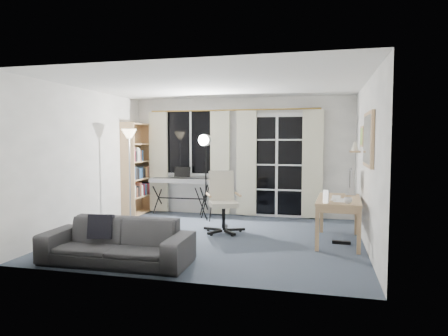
# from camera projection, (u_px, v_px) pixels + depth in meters

# --- Properties ---
(floor) EXTENTS (4.50, 4.00, 0.02)m
(floor) POSITION_uv_depth(u_px,v_px,m) (215.00, 238.00, 6.32)
(floor) COLOR #333C4A
(floor) RESTS_ON ground
(window) EXTENTS (1.20, 0.08, 1.40)m
(window) POSITION_uv_depth(u_px,v_px,m) (191.00, 142.00, 8.37)
(window) COLOR white
(window) RESTS_ON floor
(french_door) EXTENTS (1.32, 0.09, 2.11)m
(french_door) POSITION_uv_depth(u_px,v_px,m) (277.00, 166.00, 7.98)
(french_door) COLOR white
(french_door) RESTS_ON floor
(curtains) EXTENTS (3.60, 0.07, 2.13)m
(curtains) POSITION_uv_depth(u_px,v_px,m) (233.00, 162.00, 8.09)
(curtains) COLOR gold
(curtains) RESTS_ON floor
(bookshelf) EXTENTS (0.32, 0.89, 1.90)m
(bookshelf) POSITION_uv_depth(u_px,v_px,m) (136.00, 171.00, 8.27)
(bookshelf) COLOR tan
(bookshelf) RESTS_ON floor
(torchiere_lamp) EXTENTS (0.33, 0.33, 1.74)m
(torchiere_lamp) POSITION_uv_depth(u_px,v_px,m) (129.00, 148.00, 7.23)
(torchiere_lamp) COLOR #B2B2B7
(torchiere_lamp) RESTS_ON floor
(keyboard_piano) EXTENTS (1.29, 0.65, 0.93)m
(keyboard_piano) POSITION_uv_depth(u_px,v_px,m) (181.00, 181.00, 8.19)
(keyboard_piano) COLOR black
(keyboard_piano) RESTS_ON floor
(studio_light) EXTENTS (0.31, 0.34, 1.69)m
(studio_light) POSITION_uv_depth(u_px,v_px,m) (205.00, 150.00, 7.57)
(studio_light) COLOR black
(studio_light) RESTS_ON floor
(office_chair) EXTENTS (0.70, 0.69, 1.02)m
(office_chair) POSITION_uv_depth(u_px,v_px,m) (222.00, 196.00, 6.74)
(office_chair) COLOR black
(office_chair) RESTS_ON floor
(desk) EXTENTS (0.69, 1.28, 0.67)m
(desk) POSITION_uv_depth(u_px,v_px,m) (339.00, 204.00, 6.00)
(desk) COLOR #A68455
(desk) RESTS_ON floor
(monitor) EXTENTS (0.17, 0.48, 0.42)m
(monitor) POSITION_uv_depth(u_px,v_px,m) (351.00, 179.00, 6.37)
(monitor) COLOR silver
(monitor) RESTS_ON desk
(desk_clutter) EXTENTS (0.42, 0.75, 0.85)m
(desk_clutter) POSITION_uv_depth(u_px,v_px,m) (335.00, 210.00, 5.82)
(desk_clutter) COLOR white
(desk_clutter) RESTS_ON desk
(mug) EXTENTS (0.11, 0.09, 0.11)m
(mug) POSITION_uv_depth(u_px,v_px,m) (348.00, 200.00, 5.49)
(mug) COLOR silver
(mug) RESTS_ON desk
(wall_mirror) EXTENTS (0.04, 0.94, 0.74)m
(wall_mirror) POSITION_uv_depth(u_px,v_px,m) (368.00, 140.00, 5.34)
(wall_mirror) COLOR tan
(wall_mirror) RESTS_ON floor
(framed_print) EXTENTS (0.03, 0.42, 0.32)m
(framed_print) POSITION_uv_depth(u_px,v_px,m) (362.00, 136.00, 6.21)
(framed_print) COLOR tan
(framed_print) RESTS_ON floor
(wall_shelf) EXTENTS (0.16, 0.30, 0.18)m
(wall_shelf) POSITION_uv_depth(u_px,v_px,m) (355.00, 148.00, 6.72)
(wall_shelf) COLOR tan
(wall_shelf) RESTS_ON floor
(sofa) EXTENTS (1.87, 0.57, 0.73)m
(sofa) POSITION_uv_depth(u_px,v_px,m) (116.00, 234.00, 4.99)
(sofa) COLOR #333335
(sofa) RESTS_ON floor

